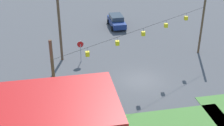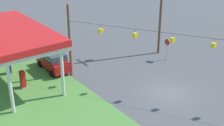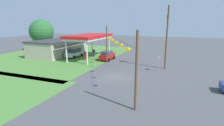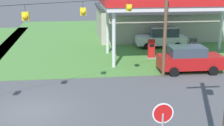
% 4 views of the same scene
% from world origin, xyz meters
% --- Properties ---
extents(ground_plane, '(160.00, 160.00, 0.00)m').
position_xyz_m(ground_plane, '(0.00, 0.00, 0.00)').
color(ground_plane, '#4C4C4F').
extents(grass_verge_station_corner, '(36.00, 28.00, 0.04)m').
position_xyz_m(grass_verge_station_corner, '(12.66, 19.28, 0.02)').
color(grass_verge_station_corner, '#4C7F38').
rests_on(grass_verge_station_corner, ground).
extents(gas_station_canopy, '(12.16, 5.96, 5.24)m').
position_xyz_m(gas_station_canopy, '(10.66, 9.92, 4.74)').
color(gas_station_canopy, silver).
rests_on(gas_station_canopy, ground).
extents(gas_station_store, '(14.35, 8.21, 3.72)m').
position_xyz_m(gas_station_store, '(12.03, 19.26, 1.88)').
color(gas_station_store, '#B2A893').
rests_on(gas_station_store, ground).
extents(fuel_pump_near, '(0.71, 0.56, 1.67)m').
position_xyz_m(fuel_pump_near, '(8.80, 9.92, 0.80)').
color(fuel_pump_near, gray).
rests_on(fuel_pump_near, ground).
extents(fuel_pump_far, '(0.71, 0.56, 1.67)m').
position_xyz_m(fuel_pump_far, '(12.52, 9.92, 0.80)').
color(fuel_pump_far, gray).
rests_on(fuel_pump_far, ground).
extents(car_at_pumps_front, '(4.70, 2.19, 1.95)m').
position_xyz_m(car_at_pumps_front, '(10.65, 5.82, 1.00)').
color(car_at_pumps_front, '#AD1414').
rests_on(car_at_pumps_front, ground).
extents(car_at_pumps_rear, '(4.89, 2.27, 1.98)m').
position_xyz_m(car_at_pumps_rear, '(10.86, 14.02, 1.00)').
color(car_at_pumps_rear, white).
rests_on(car_at_pumps_rear, ground).
extents(stop_sign_roadside, '(0.80, 0.08, 2.50)m').
position_xyz_m(stop_sign_roadside, '(5.47, -5.37, 1.81)').
color(stop_sign_roadside, '#99999E').
rests_on(stop_sign_roadside, ground).
extents(utility_pole_main, '(2.20, 0.44, 10.49)m').
position_xyz_m(utility_pole_main, '(7.57, -6.20, 5.85)').
color(utility_pole_main, brown).
rests_on(utility_pole_main, ground).
extents(signal_span_gantry, '(17.22, 10.24, 7.19)m').
position_xyz_m(signal_span_gantry, '(0.00, -0.02, 4.01)').
color(signal_span_gantry, brown).
rests_on(signal_span_gantry, ground).
extents(tree_behind_station, '(6.56, 6.56, 8.58)m').
position_xyz_m(tree_behind_station, '(15.72, 27.65, 5.29)').
color(tree_behind_station, '#4C3828').
rests_on(tree_behind_station, ground).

